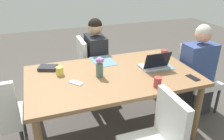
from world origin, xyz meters
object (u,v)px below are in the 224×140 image
at_px(person_near_left_near, 96,64).
at_px(dining_table, 112,80).
at_px(chair_head_left_left_mid, 196,74).
at_px(book_red_cover, 48,68).
at_px(coffee_mug_near_right, 158,82).
at_px(phone_silver, 76,83).
at_px(person_head_left_left_mid, 196,75).
at_px(chair_near_left_near, 90,65).
at_px(laptop_head_left_left_mid, 155,65).
at_px(coffee_mug_near_left, 164,54).
at_px(coffee_mug_centre_left, 60,71).
at_px(phone_black, 193,78).
at_px(chair_far_left_far, 157,140).
at_px(flower_vase, 100,67).

bearing_deg(person_near_left_near, dining_table, 87.11).
xyz_separation_m(chair_head_left_left_mid, book_red_cover, (1.89, -0.26, 0.26)).
relative_size(coffee_mug_near_right, phone_silver, 0.70).
distance_m(chair_head_left_left_mid, person_head_left_left_mid, 0.10).
relative_size(chair_near_left_near, laptop_head_left_left_mid, 2.81).
bearing_deg(chair_head_left_left_mid, person_near_left_near, -29.78).
distance_m(dining_table, chair_near_left_near, 0.87).
bearing_deg(coffee_mug_near_left, book_red_cover, -4.65).
distance_m(person_near_left_near, coffee_mug_near_left, 0.98).
relative_size(coffee_mug_centre_left, phone_black, 0.62).
xyz_separation_m(dining_table, person_near_left_near, (-0.04, -0.80, -0.14)).
bearing_deg(phone_silver, chair_head_left_left_mid, 57.07).
relative_size(person_head_left_left_mid, laptop_head_left_left_mid, 3.73).
bearing_deg(coffee_mug_centre_left, phone_silver, 117.05).
distance_m(chair_far_left_far, book_red_cover, 1.46).
bearing_deg(coffee_mug_near_left, flower_vase, 15.26).
distance_m(coffee_mug_near_left, book_red_cover, 1.46).
bearing_deg(person_near_left_near, person_head_left_left_mid, 146.27).
distance_m(dining_table, coffee_mug_near_left, 0.85).
height_order(person_head_left_left_mid, coffee_mug_centre_left, person_head_left_left_mid).
xyz_separation_m(coffee_mug_centre_left, book_red_cover, (0.11, -0.19, -0.03)).
xyz_separation_m(coffee_mug_near_right, phone_black, (-0.46, -0.05, -0.05)).
relative_size(coffee_mug_near_right, book_red_cover, 0.53).
relative_size(flower_vase, laptop_head_left_left_mid, 0.70).
bearing_deg(chair_head_left_left_mid, coffee_mug_centre_left, -2.13).
bearing_deg(chair_far_left_far, coffee_mug_near_right, -116.85).
xyz_separation_m(dining_table, coffee_mug_near_right, (-0.32, 0.42, 0.13)).
bearing_deg(phone_silver, coffee_mug_near_left, 65.55).
relative_size(chair_head_left_left_mid, phone_black, 6.00).
relative_size(chair_near_left_near, coffee_mug_centre_left, 9.75).
bearing_deg(flower_vase, coffee_mug_near_left, -164.74).
relative_size(dining_table, phone_silver, 12.25).
bearing_deg(dining_table, chair_head_left_left_mid, -175.01).
bearing_deg(person_near_left_near, chair_far_left_far, 92.32).
bearing_deg(flower_vase, laptop_head_left_left_mid, -179.89).
relative_size(person_near_left_near, coffee_mug_centre_left, 12.95).
bearing_deg(phone_black, person_head_left_left_mid, 128.61).
xyz_separation_m(person_head_left_left_mid, flower_vase, (1.32, 0.04, 0.33)).
height_order(chair_far_left_far, coffee_mug_centre_left, chair_far_left_far).
distance_m(chair_near_left_near, person_head_left_left_mid, 1.47).
relative_size(coffee_mug_centre_left, book_red_cover, 0.46).
bearing_deg(coffee_mug_centre_left, person_near_left_near, -133.07).
relative_size(person_near_left_near, laptop_head_left_left_mid, 3.73).
bearing_deg(book_red_cover, phone_black, 174.62).
bearing_deg(book_red_cover, dining_table, 172.74).
bearing_deg(person_head_left_left_mid, phone_black, 45.38).
xyz_separation_m(person_near_left_near, laptop_head_left_left_mid, (-0.48, 0.81, 0.26)).
bearing_deg(flower_vase, person_near_left_near, -102.76).
relative_size(person_head_left_left_mid, coffee_mug_near_right, 11.36).
height_order(dining_table, chair_head_left_left_mid, chair_head_left_left_mid).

